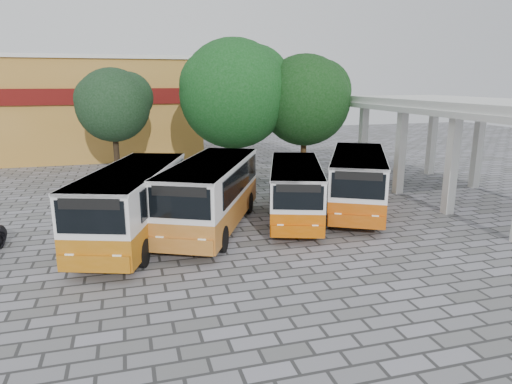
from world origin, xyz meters
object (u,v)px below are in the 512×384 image
object	(u,v)px
bus_far_left	(133,200)
bus_centre_right	(295,188)
bus_centre_left	(212,191)
bus_far_right	(358,178)

from	to	relation	value
bus_far_left	bus_centre_right	distance (m)	7.38
bus_centre_left	bus_centre_right	size ratio (longest dim) A/B	1.15
bus_far_left	bus_far_right	size ratio (longest dim) A/B	1.01
bus_far_left	bus_centre_right	bearing A→B (deg)	26.86
bus_centre_right	bus_far_right	size ratio (longest dim) A/B	0.89
bus_far_left	bus_centre_right	world-z (taller)	bus_far_left
bus_centre_right	bus_far_right	bearing A→B (deg)	26.74
bus_far_left	bus_far_right	xyz separation A→B (m)	(10.76, 1.47, -0.04)
bus_far_left	bus_centre_left	size ratio (longest dim) A/B	0.99
bus_centre_left	bus_far_right	xyz separation A→B (m)	(7.45, 0.80, -0.05)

